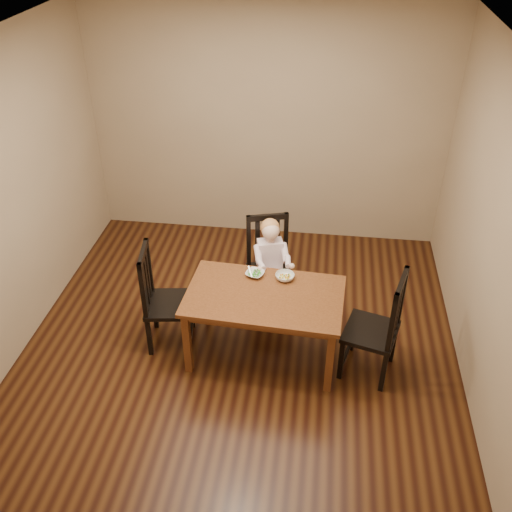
# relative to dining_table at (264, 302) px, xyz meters

# --- Properties ---
(room) EXTENTS (4.01, 4.01, 2.71)m
(room) POSITION_rel_dining_table_xyz_m (-0.23, 0.16, 0.75)
(room) COLOR #43230E
(room) RESTS_ON ground
(dining_table) EXTENTS (1.40, 0.89, 0.68)m
(dining_table) POSITION_rel_dining_table_xyz_m (0.00, 0.00, 0.00)
(dining_table) COLOR #4C2711
(dining_table) RESTS_ON room
(chair_child) EXTENTS (0.52, 0.51, 0.99)m
(chair_child) POSITION_rel_dining_table_xyz_m (-0.04, 0.71, -0.12)
(chair_child) COLOR black
(chair_child) RESTS_ON room
(chair_left) EXTENTS (0.48, 0.49, 1.02)m
(chair_left) POSITION_rel_dining_table_xyz_m (-0.93, 0.05, -0.11)
(chair_left) COLOR black
(chair_left) RESTS_ON room
(chair_right) EXTENTS (0.54, 0.55, 1.04)m
(chair_right) POSITION_rel_dining_table_xyz_m (0.98, -0.11, -0.10)
(chair_right) COLOR black
(chair_right) RESTS_ON room
(toddler) EXTENTS (0.41, 0.47, 0.54)m
(toddler) POSITION_rel_dining_table_xyz_m (-0.02, 0.66, 0.02)
(toddler) COLOR silver
(toddler) RESTS_ON chair_child
(bowl_peas) EXTENTS (0.20, 0.20, 0.04)m
(bowl_peas) POSITION_rel_dining_table_xyz_m (-0.12, 0.27, 0.10)
(bowl_peas) COLOR white
(bowl_peas) RESTS_ON dining_table
(bowl_veg) EXTENTS (0.20, 0.20, 0.05)m
(bowl_veg) POSITION_rel_dining_table_xyz_m (0.15, 0.25, 0.11)
(bowl_veg) COLOR white
(bowl_veg) RESTS_ON dining_table
(fork) EXTENTS (0.06, 0.12, 0.05)m
(fork) POSITION_rel_dining_table_xyz_m (-0.16, 0.25, 0.12)
(fork) COLOR silver
(fork) RESTS_ON bowl_peas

